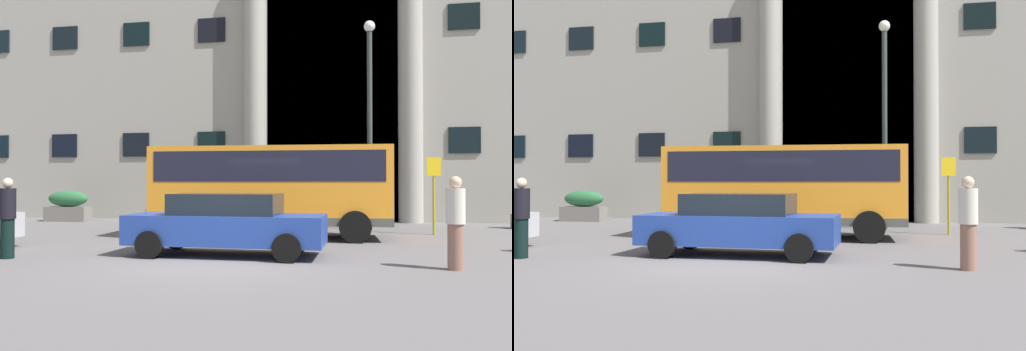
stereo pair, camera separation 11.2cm
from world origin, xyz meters
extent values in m
cube|color=#605C5C|center=(0.00, 0.00, -0.06)|extent=(80.00, 64.00, 0.12)
cube|color=#9F9B8E|center=(0.00, 17.50, 7.91)|extent=(36.65, 9.00, 15.81)
cube|color=black|center=(1.78, 13.06, 5.90)|extent=(5.72, 0.12, 11.80)
cylinder|color=#9B9A8D|center=(-1.58, 12.75, 5.90)|extent=(1.00, 1.00, 11.80)
cylinder|color=#A09D8F|center=(5.13, 12.75, 5.90)|extent=(1.00, 1.00, 11.80)
cube|color=black|center=(-11.00, 12.96, 3.48)|extent=(1.29, 0.08, 1.11)
cube|color=black|center=(-7.33, 12.96, 3.48)|extent=(1.29, 0.08, 1.11)
cube|color=black|center=(-3.67, 12.96, 3.48)|extent=(1.29, 0.08, 1.11)
cube|color=black|center=(7.33, 12.96, 3.48)|extent=(1.29, 0.08, 1.11)
cube|color=black|center=(-14.66, 12.96, 8.70)|extent=(1.29, 0.08, 1.11)
cube|color=black|center=(-11.00, 12.96, 8.70)|extent=(1.29, 0.08, 1.11)
cube|color=black|center=(-7.33, 12.96, 8.70)|extent=(1.29, 0.08, 1.11)
cube|color=black|center=(-3.67, 12.96, 8.70)|extent=(1.29, 0.08, 1.11)
cube|color=black|center=(7.33, 12.96, 8.70)|extent=(1.29, 0.08, 1.11)
cube|color=orange|center=(0.28, 5.50, 1.60)|extent=(7.21, 2.66, 2.31)
cube|color=black|center=(0.28, 5.50, 2.16)|extent=(6.78, 2.67, 0.88)
cube|color=black|center=(3.76, 5.67, 1.97)|extent=(0.15, 1.95, 1.10)
cube|color=#4B4D43|center=(0.28, 5.50, 0.57)|extent=(7.21, 2.70, 0.24)
cylinder|color=black|center=(2.71, 6.78, 0.45)|extent=(0.91, 0.32, 0.90)
cylinder|color=black|center=(2.82, 4.46, 0.45)|extent=(0.91, 0.32, 0.90)
cylinder|color=black|center=(-2.26, 6.54, 0.45)|extent=(0.91, 0.32, 0.90)
cylinder|color=black|center=(-2.15, 4.22, 0.45)|extent=(0.91, 0.32, 0.90)
cylinder|color=#9C9B1F|center=(5.33, 7.40, 1.23)|extent=(0.08, 0.08, 2.46)
cube|color=yellow|center=(5.33, 7.37, 2.21)|extent=(0.44, 0.03, 0.60)
cube|color=slate|center=(-4.61, 10.31, 0.31)|extent=(1.96, 0.91, 0.63)
ellipsoid|color=#1A5524|center=(-4.61, 10.31, 1.11)|extent=(1.89, 0.81, 0.97)
cube|color=slate|center=(-9.58, 10.85, 0.32)|extent=(1.91, 0.78, 0.64)
ellipsoid|color=#296639|center=(-9.58, 10.85, 0.99)|extent=(1.84, 0.70, 0.71)
cube|color=gray|center=(0.76, 10.71, 0.26)|extent=(2.13, 0.94, 0.52)
ellipsoid|color=#266E32|center=(0.76, 10.71, 0.88)|extent=(2.04, 0.84, 0.72)
cylinder|color=black|center=(-6.48, 2.07, 0.31)|extent=(0.62, 0.21, 0.62)
cube|color=#223F97|center=(-0.09, 1.33, 0.61)|extent=(4.55, 1.85, 0.67)
cube|color=black|center=(-0.09, 1.33, 1.18)|extent=(2.47, 1.60, 0.48)
cylinder|color=black|center=(1.46, 2.17, 0.31)|extent=(0.62, 0.21, 0.62)
cylinder|color=black|center=(1.42, 0.42, 0.31)|extent=(0.62, 0.21, 0.62)
cylinder|color=black|center=(-1.61, 2.24, 0.31)|extent=(0.62, 0.21, 0.62)
cylinder|color=black|center=(-1.65, 0.49, 0.31)|extent=(0.62, 0.21, 0.62)
cylinder|color=#895F4F|center=(4.73, 0.11, 0.44)|extent=(0.30, 0.30, 0.88)
cylinder|color=beige|center=(4.73, 0.11, 1.23)|extent=(0.36, 0.36, 0.68)
sphere|color=#DAB392|center=(4.73, 0.11, 1.68)|extent=(0.24, 0.24, 0.24)
cylinder|color=black|center=(-4.75, -0.06, 0.44)|extent=(0.30, 0.30, 0.88)
cylinder|color=black|center=(-4.75, -0.06, 1.22)|extent=(0.36, 0.36, 0.68)
sphere|color=beige|center=(-4.75, -0.06, 1.67)|extent=(0.23, 0.23, 0.23)
cylinder|color=#313B39|center=(3.34, 8.94, 3.58)|extent=(0.18, 0.18, 7.15)
sphere|color=white|center=(3.34, 8.94, 7.33)|extent=(0.40, 0.40, 0.40)
camera|label=1|loc=(2.85, -10.72, 1.67)|focal=37.61mm
camera|label=2|loc=(2.96, -10.70, 1.67)|focal=37.61mm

